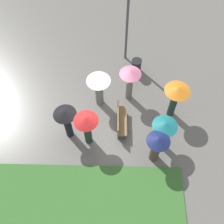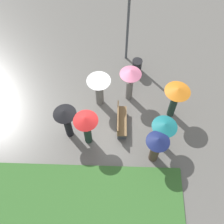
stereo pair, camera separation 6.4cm
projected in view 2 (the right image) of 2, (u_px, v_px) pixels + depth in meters
The scene contains 11 objects.
ground_plane at pixel (101, 119), 12.85m from camera, with size 90.00×90.00×0.00m, color #66635E.
park_bench at pixel (120, 120), 12.29m from camera, with size 1.51×0.43×0.90m.
lamp_post at pixel (128, 17), 12.60m from camera, with size 0.32×0.32×4.06m.
trash_bin at pixel (137, 67), 13.92m from camera, with size 0.50×0.50×0.89m.
crowd_person_black at pixel (66, 118), 11.30m from camera, with size 0.93×0.93×1.93m.
crowd_person_red at pixel (86, 125), 11.09m from camera, with size 0.99×0.99×1.96m.
crowd_person_pink at pixel (130, 78), 12.28m from camera, with size 0.95×0.95×1.99m.
crowd_person_navy at pixel (156, 146), 10.86m from camera, with size 0.92×0.92×1.80m.
crowd_person_white at pixel (99, 86), 12.26m from camera, with size 1.05×1.05×1.86m.
crowd_person_orange at pixel (176, 96), 11.79m from camera, with size 1.08×1.08×1.98m.
crowd_person_teal at pixel (164, 129), 11.10m from camera, with size 1.01×1.01×1.74m.
Camera 2 is at (-6.47, -0.71, 11.10)m, focal length 45.00 mm.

